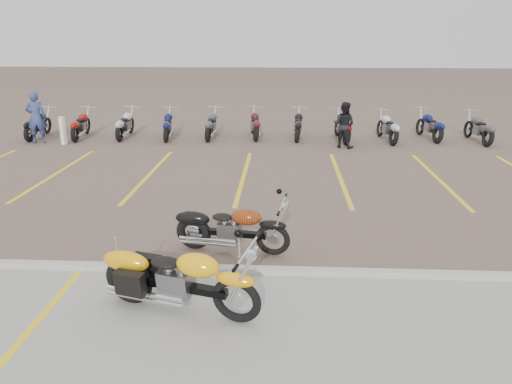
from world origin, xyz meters
TOP-DOWN VIEW (x-y plane):
  - ground at (0.00, 0.00)m, footprint 100.00×100.00m
  - concrete_apron at (0.00, -4.50)m, footprint 60.00×5.00m
  - curb at (0.00, -2.00)m, footprint 60.00×0.18m
  - parking_stripes at (0.00, 4.00)m, footprint 38.00×5.50m
  - apron_stripe at (-2.30, -4.50)m, footprint 0.12×5.00m
  - yellow_cruiser at (-0.38, -3.22)m, footprint 2.39×0.83m
  - flame_cruiser at (0.15, -1.13)m, footprint 2.13×0.50m
  - person_a at (-7.84, 7.98)m, footprint 0.78×0.62m
  - person_b at (3.20, 7.83)m, footprint 0.97×0.90m
  - bollard at (-6.83, 7.81)m, footprint 0.19×0.19m
  - bg_bike_row at (-0.04, 9.13)m, footprint 17.28×2.04m

SIDE VIEW (x-z plane):
  - ground at x=0.00m, z-range 0.00..0.00m
  - parking_stripes at x=0.00m, z-range 0.00..0.01m
  - concrete_apron at x=0.00m, z-range 0.00..0.01m
  - apron_stripe at x=-2.30m, z-range 0.01..0.01m
  - curb at x=0.00m, z-range 0.00..0.12m
  - flame_cruiser at x=0.15m, z-range 0.00..0.88m
  - yellow_cruiser at x=-0.38m, z-range 0.00..1.00m
  - bollard at x=-6.83m, z-range 0.00..1.00m
  - bg_bike_row at x=-0.04m, z-range 0.00..1.10m
  - person_b at x=3.20m, z-range 0.00..1.60m
  - person_a at x=-7.84m, z-range 0.00..1.88m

